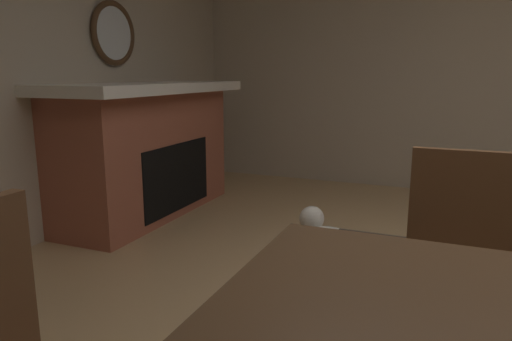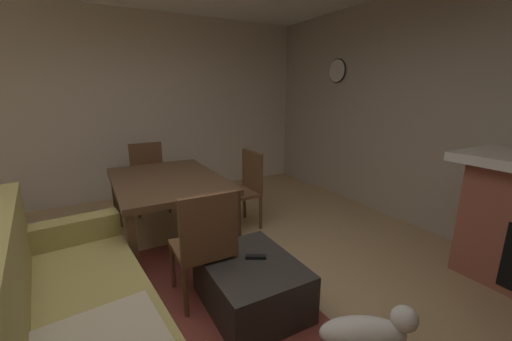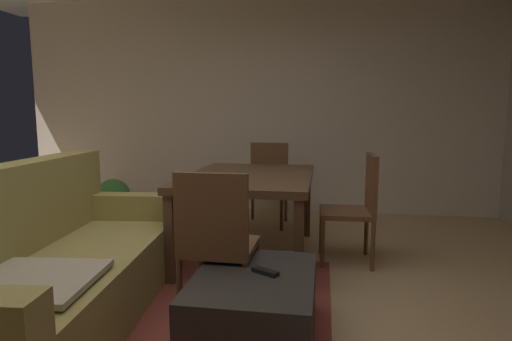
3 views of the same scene
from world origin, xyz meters
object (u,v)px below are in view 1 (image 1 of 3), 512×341
at_px(ottoman_coffee_table, 391,309).
at_px(small_dog, 335,242).
at_px(round_wall_mirror, 114,33).
at_px(tv_remote, 379,265).
at_px(fireplace, 148,149).
at_px(dining_chair_west, 467,267).

distance_m(ottoman_coffee_table, small_dog, 0.88).
bearing_deg(round_wall_mirror, ottoman_coffee_table, 61.93).
bearing_deg(small_dog, tv_remote, 24.93).
relative_size(fireplace, dining_chair_west, 2.14).
xyz_separation_m(fireplace, dining_chair_west, (1.54, 2.45, -0.04)).
bearing_deg(round_wall_mirror, dining_chair_west, 60.67).
relative_size(fireplace, tv_remote, 12.42).
height_order(ottoman_coffee_table, dining_chair_west, dining_chair_west).
bearing_deg(tv_remote, small_dog, -125.18).
height_order(round_wall_mirror, ottoman_coffee_table, round_wall_mirror).
bearing_deg(dining_chair_west, ottoman_coffee_table, -129.42).
xyz_separation_m(round_wall_mirror, tv_remote, (1.34, 2.41, -1.12)).
xyz_separation_m(ottoman_coffee_table, small_dog, (-0.77, -0.43, -0.02)).
bearing_deg(ottoman_coffee_table, tv_remote, -68.19).
xyz_separation_m(fireplace, ottoman_coffee_table, (1.31, 2.18, -0.37)).
relative_size(tv_remote, dining_chair_west, 0.17).
bearing_deg(ottoman_coffee_table, fireplace, -121.09).
distance_m(fireplace, small_dog, 1.88).
bearing_deg(fireplace, tv_remote, 57.76).
xyz_separation_m(tv_remote, dining_chair_west, (0.20, 0.33, 0.12)).
bearing_deg(ottoman_coffee_table, small_dog, -151.00).
distance_m(round_wall_mirror, ottoman_coffee_table, 3.09).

